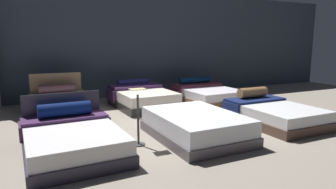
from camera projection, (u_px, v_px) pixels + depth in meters
The scene contains 9 objects.
ground_plane at pixel (169, 124), 6.82m from camera, with size 18.00×18.00×0.02m, color gray.
showroom_back_wall at pixel (121, 45), 9.87m from camera, with size 18.00×0.06×3.50m, color #333D4C.
bed_0 at pixel (72, 139), 4.96m from camera, with size 1.63×2.11×0.89m.
bed_1 at pixel (196, 126), 5.76m from camera, with size 1.55×2.12×0.49m.
bed_2 at pixel (273, 113), 6.78m from camera, with size 1.52×2.07×0.73m.
bed_3 at pixel (60, 105), 7.54m from camera, with size 1.48×1.97×0.99m.
bed_4 at pixel (142, 98), 8.50m from camera, with size 1.64×2.08×0.72m.
bed_5 at pixel (206, 93), 9.46m from camera, with size 1.76×2.15×0.67m.
price_sign at pixel (138, 124), 5.33m from camera, with size 0.28×0.24×1.03m.
Camera 1 is at (-2.79, -5.98, 1.85)m, focal length 31.79 mm.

